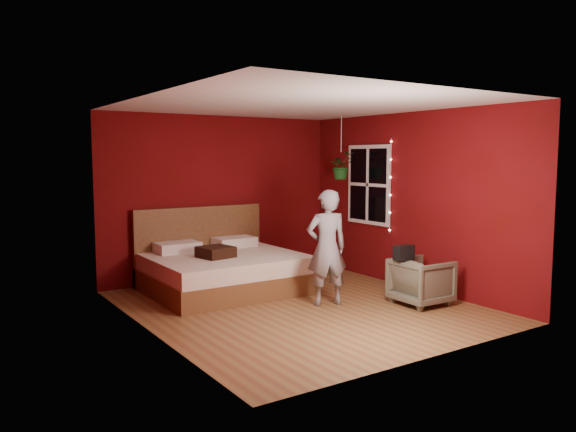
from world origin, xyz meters
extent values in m
plane|color=olive|center=(0.00, 0.00, 0.00)|extent=(4.50, 4.50, 0.00)
cube|color=maroon|center=(0.00, 2.26, 1.30)|extent=(4.00, 0.02, 2.60)
cube|color=maroon|center=(0.00, -2.26, 1.30)|extent=(4.00, 0.02, 2.60)
cube|color=maroon|center=(-2.01, 0.00, 1.30)|extent=(0.02, 4.50, 2.60)
cube|color=maroon|center=(2.01, 0.00, 1.30)|extent=(0.02, 4.50, 2.60)
cube|color=silver|center=(0.00, 0.00, 2.61)|extent=(4.00, 4.50, 0.02)
cube|color=white|center=(1.97, 0.90, 1.50)|extent=(0.04, 0.97, 1.27)
cube|color=black|center=(1.96, 0.90, 1.50)|extent=(0.02, 0.85, 1.15)
cube|color=white|center=(1.95, 0.90, 1.50)|extent=(0.03, 0.05, 1.15)
cube|color=white|center=(1.95, 0.90, 1.50)|extent=(0.03, 0.85, 0.05)
cylinder|color=silver|center=(1.94, 0.38, 1.50)|extent=(0.01, 0.01, 1.45)
sphere|color=#FFF2CC|center=(1.94, 0.38, 0.83)|extent=(0.04, 0.04, 0.04)
sphere|color=#FFF2CC|center=(1.94, 0.38, 1.09)|extent=(0.04, 0.04, 0.04)
sphere|color=#FFF2CC|center=(1.94, 0.38, 1.36)|extent=(0.04, 0.04, 0.04)
sphere|color=#FFF2CC|center=(1.94, 0.38, 1.63)|extent=(0.04, 0.04, 0.04)
sphere|color=#FFF2CC|center=(1.94, 0.38, 1.90)|extent=(0.04, 0.04, 0.04)
sphere|color=#FFF2CC|center=(1.94, 0.38, 2.17)|extent=(0.04, 0.04, 0.04)
cube|color=brown|center=(-0.42, 1.30, 0.15)|extent=(2.12, 1.81, 0.30)
cube|color=white|center=(-0.42, 1.30, 0.41)|extent=(2.08, 1.77, 0.23)
cube|color=brown|center=(-0.42, 2.16, 0.58)|extent=(2.12, 0.08, 1.17)
cube|color=white|center=(-0.90, 1.90, 0.61)|extent=(0.64, 0.40, 0.15)
cube|color=white|center=(0.06, 1.90, 0.61)|extent=(0.64, 0.40, 0.15)
imported|color=gray|center=(0.34, -0.13, 0.76)|extent=(0.63, 0.50, 1.52)
imported|color=#6A6B54|center=(1.40, -0.80, 0.31)|extent=(0.70, 0.68, 0.62)
cube|color=black|center=(1.13, -0.74, 0.71)|extent=(0.27, 0.14, 0.19)
cube|color=#321B10|center=(-0.61, 1.20, 0.61)|extent=(0.49, 0.49, 0.15)
cylinder|color=silver|center=(1.60, 1.15, 2.31)|extent=(0.01, 0.01, 0.58)
imported|color=#19591C|center=(1.60, 1.15, 1.80)|extent=(0.40, 0.34, 0.44)
camera|label=1|loc=(-4.08, -5.89, 1.94)|focal=35.00mm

